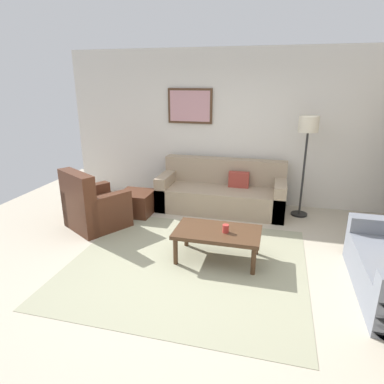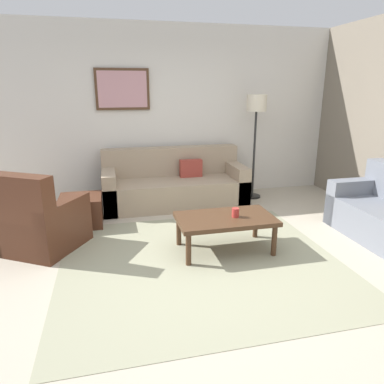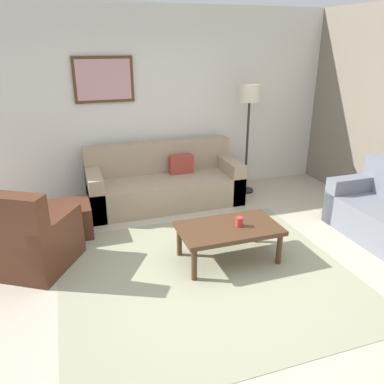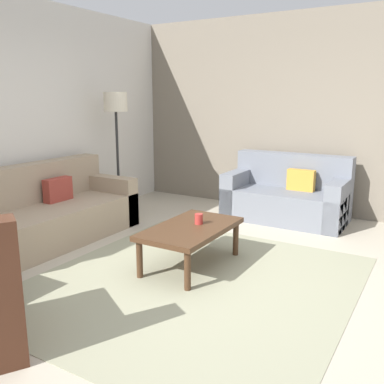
{
  "view_description": "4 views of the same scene",
  "coord_description": "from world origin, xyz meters",
  "px_view_note": "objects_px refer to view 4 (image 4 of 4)",
  "views": [
    {
      "loc": [
        1.01,
        -3.68,
        2.25
      ],
      "look_at": [
        -0.01,
        0.29,
        0.88
      ],
      "focal_mm": 31.47,
      "sensor_mm": 36.0,
      "label": 1
    },
    {
      "loc": [
        -0.88,
        -3.33,
        1.81
      ],
      "look_at": [
        0.01,
        0.44,
        0.66
      ],
      "focal_mm": 32.95,
      "sensor_mm": 36.0,
      "label": 2
    },
    {
      "loc": [
        -1.24,
        -3.2,
        2.28
      ],
      "look_at": [
        0.03,
        0.55,
        0.73
      ],
      "focal_mm": 35.89,
      "sensor_mm": 36.0,
      "label": 3
    },
    {
      "loc": [
        -3.06,
        -1.82,
        1.65
      ],
      "look_at": [
        0.31,
        0.19,
        0.77
      ],
      "focal_mm": 39.72,
      "sensor_mm": 36.0,
      "label": 4
    }
  ],
  "objects_px": {
    "lamp_standing": "(116,115)",
    "cup": "(199,219)",
    "couch_loveseat": "(288,197)",
    "coffee_table": "(191,231)"
  },
  "relations": [
    {
      "from": "couch_loveseat",
      "to": "cup",
      "type": "height_order",
      "value": "couch_loveseat"
    },
    {
      "from": "cup",
      "to": "lamp_standing",
      "type": "relative_size",
      "value": 0.06
    },
    {
      "from": "coffee_table",
      "to": "lamp_standing",
      "type": "height_order",
      "value": "lamp_standing"
    },
    {
      "from": "couch_loveseat",
      "to": "cup",
      "type": "distance_m",
      "value": 2.04
    },
    {
      "from": "coffee_table",
      "to": "cup",
      "type": "xyz_separation_m",
      "value": [
        0.11,
        -0.03,
        0.1
      ]
    },
    {
      "from": "coffee_table",
      "to": "lamp_standing",
      "type": "distance_m",
      "value": 2.41
    },
    {
      "from": "coffee_table",
      "to": "lamp_standing",
      "type": "relative_size",
      "value": 0.64
    },
    {
      "from": "cup",
      "to": "lamp_standing",
      "type": "distance_m",
      "value": 2.35
    },
    {
      "from": "couch_loveseat",
      "to": "lamp_standing",
      "type": "height_order",
      "value": "lamp_standing"
    },
    {
      "from": "lamp_standing",
      "to": "cup",
      "type": "bearing_deg",
      "value": -118.11
    },
    {
      "from": "couch_loveseat",
      "to": "coffee_table",
      "type": "bearing_deg",
      "value": 172.68
    },
    {
      "from": "lamp_standing",
      "to": "couch_loveseat",
      "type": "bearing_deg",
      "value": -64.68
    },
    {
      "from": "coffee_table",
      "to": "couch_loveseat",
      "type": "bearing_deg",
      "value": -7.32
    },
    {
      "from": "coffee_table",
      "to": "cup",
      "type": "distance_m",
      "value": 0.15
    },
    {
      "from": "coffee_table",
      "to": "cup",
      "type": "relative_size",
      "value": 10.58
    }
  ]
}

